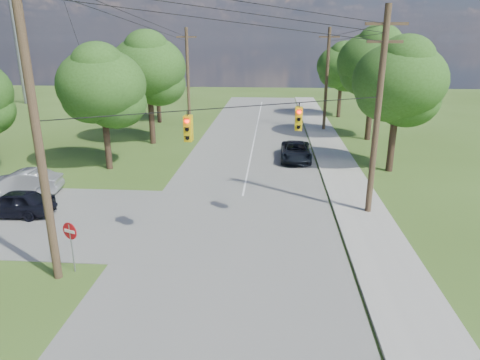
# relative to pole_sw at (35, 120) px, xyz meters

# --- Properties ---
(ground) EXTENTS (140.00, 140.00, 0.00)m
(ground) POSITION_rel_pole_sw_xyz_m (4.60, -0.40, -6.23)
(ground) COLOR #3A551C
(ground) RESTS_ON ground
(main_road) EXTENTS (10.00, 100.00, 0.03)m
(main_road) POSITION_rel_pole_sw_xyz_m (6.60, 4.60, -6.21)
(main_road) COLOR gray
(main_road) RESTS_ON ground
(sidewalk_east) EXTENTS (2.60, 100.00, 0.12)m
(sidewalk_east) POSITION_rel_pole_sw_xyz_m (13.30, 4.60, -6.17)
(sidewalk_east) COLOR #A7A49C
(sidewalk_east) RESTS_ON ground
(pole_sw) EXTENTS (2.00, 0.32, 12.00)m
(pole_sw) POSITION_rel_pole_sw_xyz_m (0.00, 0.00, 0.00)
(pole_sw) COLOR brown
(pole_sw) RESTS_ON ground
(pole_ne) EXTENTS (2.00, 0.32, 10.50)m
(pole_ne) POSITION_rel_pole_sw_xyz_m (13.50, 7.60, -0.76)
(pole_ne) COLOR brown
(pole_ne) RESTS_ON ground
(pole_north_e) EXTENTS (2.00, 0.32, 10.00)m
(pole_north_e) POSITION_rel_pole_sw_xyz_m (13.50, 29.60, -1.10)
(pole_north_e) COLOR brown
(pole_north_e) RESTS_ON ground
(pole_north_w) EXTENTS (2.00, 0.32, 10.00)m
(pole_north_w) POSITION_rel_pole_sw_xyz_m (-0.40, 29.60, -1.10)
(pole_north_w) COLOR brown
(pole_north_w) RESTS_ON ground
(power_lines) EXTENTS (13.93, 29.62, 4.93)m
(power_lines) POSITION_rel_pole_sw_xyz_m (6.10, 11.14, 2.93)
(power_lines) COLOR black
(power_lines) RESTS_ON ground
(traffic_signals) EXTENTS (4.91, 3.27, 1.05)m
(traffic_signals) POSITION_rel_pole_sw_xyz_m (7.15, 4.03, -0.73)
(traffic_signals) COLOR yellow
(traffic_signals) RESTS_ON ground
(tree_w_near) EXTENTS (6.00, 6.00, 8.40)m
(tree_w_near) POSITION_rel_pole_sw_xyz_m (-3.40, 14.60, -0.30)
(tree_w_near) COLOR #422D21
(tree_w_near) RESTS_ON ground
(tree_w_mid) EXTENTS (6.40, 6.40, 9.22)m
(tree_w_mid) POSITION_rel_pole_sw_xyz_m (-2.40, 22.60, 0.35)
(tree_w_mid) COLOR #422D21
(tree_w_mid) RESTS_ON ground
(tree_w_far) EXTENTS (6.00, 6.00, 8.73)m
(tree_w_far) POSITION_rel_pole_sw_xyz_m (-4.40, 32.60, 0.02)
(tree_w_far) COLOR #422D21
(tree_w_far) RESTS_ON ground
(tree_e_near) EXTENTS (6.20, 6.20, 8.81)m
(tree_e_near) POSITION_rel_pole_sw_xyz_m (16.60, 15.60, 0.02)
(tree_e_near) COLOR #422D21
(tree_e_near) RESTS_ON ground
(tree_e_mid) EXTENTS (6.60, 6.60, 9.64)m
(tree_e_mid) POSITION_rel_pole_sw_xyz_m (17.10, 25.60, 0.68)
(tree_e_mid) COLOR #422D21
(tree_e_mid) RESTS_ON ground
(tree_e_far) EXTENTS (5.80, 5.80, 8.32)m
(tree_e_far) POSITION_rel_pole_sw_xyz_m (16.10, 37.60, -0.31)
(tree_e_far) COLOR #422D21
(tree_e_far) RESTS_ON ground
(car_cross_dark) EXTENTS (4.17, 1.84, 1.40)m
(car_cross_dark) POSITION_rel_pole_sw_xyz_m (-5.18, 5.71, -5.50)
(car_cross_dark) COLOR black
(car_cross_dark) RESTS_ON cross_road
(car_cross_silver) EXTENTS (4.66, 2.26, 1.47)m
(car_cross_silver) POSITION_rel_pole_sw_xyz_m (-6.58, 8.90, -5.46)
(car_cross_silver) COLOR #A8AAAF
(car_cross_silver) RESTS_ON cross_road
(car_main_north) EXTENTS (2.36, 4.95, 1.36)m
(car_main_north) POSITION_rel_pole_sw_xyz_m (10.10, 17.86, -5.52)
(car_main_north) COLOR black
(car_main_north) RESTS_ON main_road
(do_not_enter_sign) EXTENTS (0.68, 0.30, 2.15)m
(do_not_enter_sign) POSITION_rel_pole_sw_xyz_m (0.47, 0.46, -4.64)
(do_not_enter_sign) COLOR gray
(do_not_enter_sign) RESTS_ON ground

